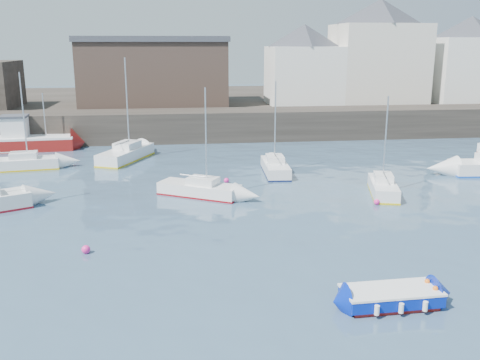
{
  "coord_description": "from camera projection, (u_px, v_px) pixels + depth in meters",
  "views": [
    {
      "loc": [
        -3.91,
        -19.61,
        9.68
      ],
      "look_at": [
        0.0,
        12.0,
        1.5
      ],
      "focal_mm": 40.0,
      "sensor_mm": 36.0,
      "label": 1
    }
  ],
  "objects": [
    {
      "name": "quay_wall",
      "position": [
        213.0,
        125.0,
        54.99
      ],
      "size": [
        90.0,
        5.0,
        3.0
      ],
      "primitive_type": "cube",
      "color": "#28231E",
      "rests_on": "ground"
    },
    {
      "name": "sailboat_b",
      "position": [
        200.0,
        189.0,
        34.79
      ],
      "size": [
        5.59,
        4.26,
        7.02
      ],
      "color": "white",
      "rests_on": "ground"
    },
    {
      "name": "sailboat_f",
      "position": [
        275.0,
        167.0,
        40.8
      ],
      "size": [
        1.99,
        5.42,
        6.94
      ],
      "color": "white",
      "rests_on": "ground"
    },
    {
      "name": "bldg_east_b",
      "position": [
        469.0,
        59.0,
        63.34
      ],
      "size": [
        11.88,
        11.88,
        9.95
      ],
      "color": "white",
      "rests_on": "land_strip"
    },
    {
      "name": "buoy_mid",
      "position": [
        377.0,
        205.0,
        33.0
      ],
      "size": [
        0.36,
        0.36,
        0.36
      ],
      "primitive_type": "sphere",
      "color": "#FD2790",
      "rests_on": "ground"
    },
    {
      "name": "sailboat_e",
      "position": [
        21.0,
        163.0,
        42.12
      ],
      "size": [
        6.07,
        2.69,
        7.54
      ],
      "color": "white",
      "rests_on": "ground"
    },
    {
      "name": "land_strip",
      "position": [
        203.0,
        106.0,
        72.32
      ],
      "size": [
        90.0,
        32.0,
        2.8
      ],
      "primitive_type": "cube",
      "color": "#28231E",
      "rests_on": "ground"
    },
    {
      "name": "sailboat_h",
      "position": [
        126.0,
        154.0,
        45.41
      ],
      "size": [
        4.64,
        6.92,
        8.54
      ],
      "color": "white",
      "rests_on": "ground"
    },
    {
      "name": "buoy_near",
      "position": [
        86.0,
        253.0,
        25.37
      ],
      "size": [
        0.41,
        0.41,
        0.41
      ],
      "primitive_type": "sphere",
      "color": "#FD2790",
      "rests_on": "ground"
    },
    {
      "name": "fishing_boat",
      "position": [
        27.0,
        139.0,
        49.63
      ],
      "size": [
        8.12,
        3.57,
        5.24
      ],
      "color": "maroon",
      "rests_on": "ground"
    },
    {
      "name": "blue_dinghy",
      "position": [
        391.0,
        296.0,
        20.18
      ],
      "size": [
        3.76,
        2.01,
        0.7
      ],
      "color": "maroon",
      "rests_on": "ground"
    },
    {
      "name": "bldg_east_a",
      "position": [
        378.0,
        51.0,
        62.28
      ],
      "size": [
        13.36,
        13.36,
        11.8
      ],
      "color": "beige",
      "rests_on": "land_strip"
    },
    {
      "name": "sailboat_c",
      "position": [
        383.0,
        187.0,
        35.12
      ],
      "size": [
        2.75,
        5.1,
        6.4
      ],
      "color": "white",
      "rests_on": "ground"
    },
    {
      "name": "bldg_east_d",
      "position": [
        304.0,
        64.0,
        61.09
      ],
      "size": [
        11.14,
        11.14,
        8.95
      ],
      "color": "white",
      "rests_on": "land_strip"
    },
    {
      "name": "warehouse",
      "position": [
        154.0,
        71.0,
        60.69
      ],
      "size": [
        16.4,
        10.4,
        7.6
      ],
      "color": "#3D2D26",
      "rests_on": "land_strip"
    },
    {
      "name": "water",
      "position": [
        276.0,
        288.0,
        21.72
      ],
      "size": [
        220.0,
        220.0,
        0.0
      ],
      "primitive_type": "plane",
      "color": "#2D4760",
      "rests_on": "ground"
    },
    {
      "name": "buoy_far",
      "position": [
        226.0,
        183.0,
        38.14
      ],
      "size": [
        0.37,
        0.37,
        0.37
      ],
      "primitive_type": "sphere",
      "color": "#FD2790",
      "rests_on": "ground"
    }
  ]
}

